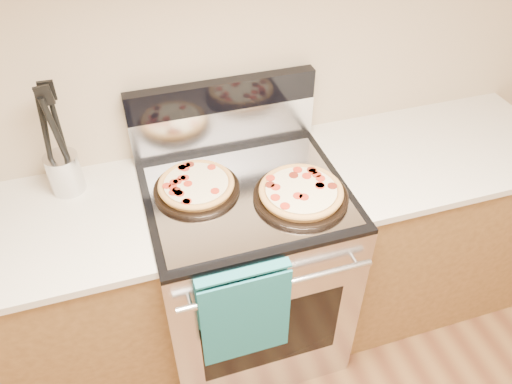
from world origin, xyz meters
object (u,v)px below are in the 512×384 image
object	(u,v)px
range_body	(247,271)
pepperoni_pizza_front	(301,193)
utensil_crock	(65,173)
pepperoni_pizza_back	(196,186)

from	to	relation	value
range_body	pepperoni_pizza_front	distance (m)	0.54
utensil_crock	pepperoni_pizza_back	bearing A→B (deg)	-20.81
pepperoni_pizza_back	pepperoni_pizza_front	distance (m)	0.39
range_body	pepperoni_pizza_back	world-z (taller)	pepperoni_pizza_back
pepperoni_pizza_front	range_body	bearing A→B (deg)	148.96
pepperoni_pizza_back	pepperoni_pizza_front	world-z (taller)	pepperoni_pizza_front
range_body	pepperoni_pizza_back	size ratio (longest dim) A/B	2.82
pepperoni_pizza_back	utensil_crock	xyz separation A→B (m)	(-0.46, 0.17, 0.04)
range_body	utensil_crock	xyz separation A→B (m)	(-0.64, 0.22, 0.54)
pepperoni_pizza_front	utensil_crock	xyz separation A→B (m)	(-0.82, 0.33, 0.04)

